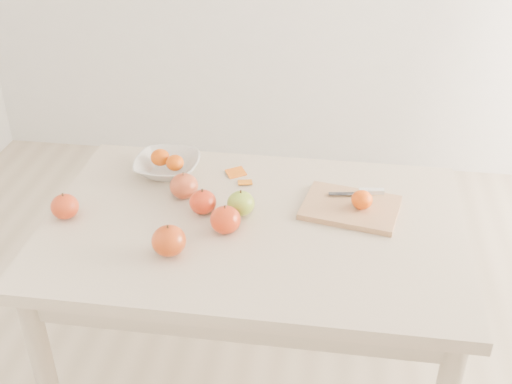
# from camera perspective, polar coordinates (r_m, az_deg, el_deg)

# --- Properties ---
(table) EXTENTS (1.20, 0.80, 0.75)m
(table) POSITION_cam_1_polar(r_m,az_deg,el_deg) (1.90, -0.22, -5.14)
(table) COLOR beige
(table) RESTS_ON ground
(cutting_board) EXTENTS (0.31, 0.25, 0.02)m
(cutting_board) POSITION_cam_1_polar(r_m,az_deg,el_deg) (1.90, 8.40, -1.37)
(cutting_board) COLOR tan
(cutting_board) RESTS_ON table
(board_tangerine) EXTENTS (0.06, 0.06, 0.05)m
(board_tangerine) POSITION_cam_1_polar(r_m,az_deg,el_deg) (1.88, 9.40, -0.68)
(board_tangerine) COLOR #D75307
(board_tangerine) RESTS_ON cutting_board
(fruit_bowl) EXTENTS (0.21, 0.21, 0.05)m
(fruit_bowl) POSITION_cam_1_polar(r_m,az_deg,el_deg) (2.08, -7.88, 2.30)
(fruit_bowl) COLOR silver
(fruit_bowl) RESTS_ON table
(bowl_tangerine_near) EXTENTS (0.06, 0.06, 0.05)m
(bowl_tangerine_near) POSITION_cam_1_polar(r_m,az_deg,el_deg) (2.09, -8.52, 3.07)
(bowl_tangerine_near) COLOR #CB5807
(bowl_tangerine_near) RESTS_ON fruit_bowl
(bowl_tangerine_far) EXTENTS (0.06, 0.06, 0.05)m
(bowl_tangerine_far) POSITION_cam_1_polar(r_m,az_deg,el_deg) (2.05, -7.22, 2.60)
(bowl_tangerine_far) COLOR #D54C07
(bowl_tangerine_far) RESTS_ON fruit_bowl
(orange_peel_a) EXTENTS (0.07, 0.07, 0.01)m
(orange_peel_a) POSITION_cam_1_polar(r_m,az_deg,el_deg) (2.07, -1.80, 1.64)
(orange_peel_a) COLOR #CC5A0E
(orange_peel_a) RESTS_ON table
(orange_peel_b) EXTENTS (0.05, 0.04, 0.01)m
(orange_peel_b) POSITION_cam_1_polar(r_m,az_deg,el_deg) (2.02, -0.98, 0.81)
(orange_peel_b) COLOR orange
(orange_peel_b) RESTS_ON table
(paring_knife) EXTENTS (0.17, 0.05, 0.01)m
(paring_knife) POSITION_cam_1_polar(r_m,az_deg,el_deg) (1.96, 9.84, 0.03)
(paring_knife) COLOR silver
(paring_knife) RESTS_ON cutting_board
(apple_green) EXTENTS (0.08, 0.08, 0.07)m
(apple_green) POSITION_cam_1_polar(r_m,az_deg,el_deg) (1.85, -1.35, -1.02)
(apple_green) COLOR #628A16
(apple_green) RESTS_ON table
(apple_red_c) EXTENTS (0.09, 0.09, 0.08)m
(apple_red_c) POSITION_cam_1_polar(r_m,az_deg,el_deg) (1.71, -7.76, -4.32)
(apple_red_c) COLOR #8C0802
(apple_red_c) RESTS_ON table
(apple_red_d) EXTENTS (0.08, 0.08, 0.07)m
(apple_red_d) POSITION_cam_1_polar(r_m,az_deg,el_deg) (1.92, -16.63, -1.24)
(apple_red_d) COLOR #9C200F
(apple_red_d) RESTS_ON table
(apple_red_e) EXTENTS (0.09, 0.09, 0.08)m
(apple_red_e) POSITION_cam_1_polar(r_m,az_deg,el_deg) (1.78, -2.74, -2.48)
(apple_red_e) COLOR maroon
(apple_red_e) RESTS_ON table
(apple_red_a) EXTENTS (0.09, 0.09, 0.08)m
(apple_red_a) POSITION_cam_1_polar(r_m,az_deg,el_deg) (1.94, -6.42, 0.53)
(apple_red_a) COLOR maroon
(apple_red_a) RESTS_ON table
(apple_red_b) EXTENTS (0.08, 0.08, 0.07)m
(apple_red_b) POSITION_cam_1_polar(r_m,az_deg,el_deg) (1.87, -4.75, -0.89)
(apple_red_b) COLOR #9F060E
(apple_red_b) RESTS_ON table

